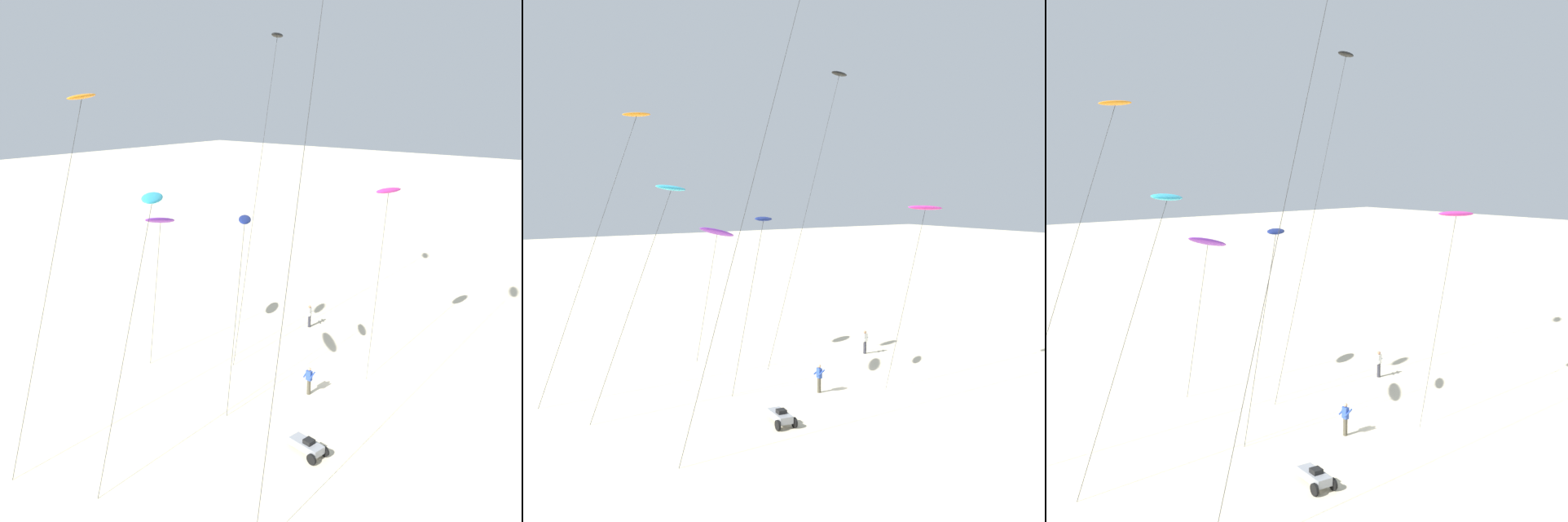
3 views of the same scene
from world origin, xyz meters
The scene contains 10 objects.
ground_plane centered at (0.00, 0.00, 0.00)m, with size 260.00×260.00×0.00m, color beige.
kite_cyan centered at (-10.46, 4.46, 11.79)m, with size 6.96×3.25×12.14m.
kite_orange centered at (-10.78, 8.84, 15.94)m, with size 7.89×2.91×16.47m.
kite_black centered at (4.50, 8.78, 19.75)m, with size 8.81×3.33×20.25m.
kite_purple centered at (-4.19, 11.18, 8.79)m, with size 3.75×1.81×9.40m.
kite_magenta centered at (4.92, 0.31, 10.56)m, with size 5.87×1.94×10.84m.
kite_navy centered at (-5.05, 3.57, 9.94)m, with size 3.75×1.80×10.24m.
kite_flyer_nearest centered at (4.91, 5.91, 0.89)m, with size 0.55×0.52×1.67m.
kite_flyer_middle centered at (-3.11, 0.56, 0.89)m, with size 0.54×0.57×1.67m.
beach_buggy centered at (-7.76, -2.48, 0.43)m, with size 1.11×2.11×0.82m.
Camera 1 is at (-27.01, -15.06, 16.33)m, focal length 38.69 mm.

